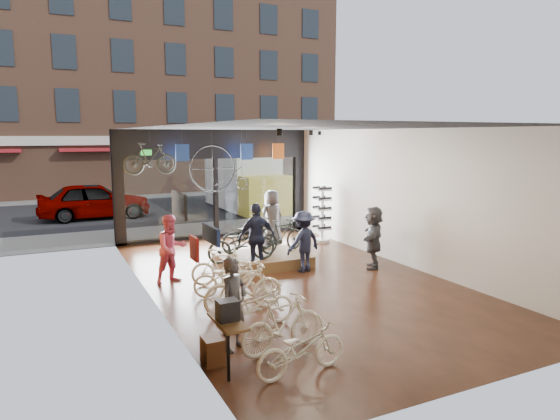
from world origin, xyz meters
TOP-DOWN VIEW (x-y plane):
  - ground_plane at (0.00, 0.00)m, footprint 7.00×12.00m
  - ceiling at (0.00, 0.00)m, footprint 7.00×12.00m
  - wall_left at (-3.52, 0.00)m, footprint 0.04×12.00m
  - wall_right at (3.52, 0.00)m, footprint 0.04×12.00m
  - wall_back at (0.00, -6.02)m, footprint 7.00×0.04m
  - storefront at (0.00, 6.00)m, footprint 7.00×0.26m
  - exit_sign at (-2.40, 5.88)m, footprint 0.35×0.06m
  - street_road at (0.00, 15.00)m, footprint 30.00×18.00m
  - sidewalk_near at (0.00, 7.20)m, footprint 30.00×2.40m
  - sidewalk_far at (0.00, 19.00)m, footprint 30.00×2.00m
  - opposite_building at (0.00, 21.50)m, footprint 26.00×5.00m
  - street_car at (-3.53, 12.00)m, footprint 4.65×1.87m
  - box_truck at (3.32, 11.00)m, footprint 2.24×6.73m
  - floor_bike_0 at (-2.16, -4.53)m, footprint 1.61×0.68m
  - floor_bike_1 at (-2.07, -3.67)m, footprint 1.67×0.72m
  - floor_bike_2 at (-2.07, -2.46)m, footprint 1.63×0.60m
  - floor_bike_3 at (-1.95, -1.61)m, footprint 1.75×0.52m
  - floor_bike_4 at (-1.89, -0.57)m, footprint 1.71×1.01m
  - floor_bike_5 at (-1.74, 0.35)m, footprint 1.56×0.83m
  - display_platform at (-0.10, 1.64)m, footprint 2.40×1.80m
  - display_bike_left at (-0.91, 1.17)m, footprint 1.88×0.69m
  - display_bike_mid at (0.54, 1.71)m, footprint 1.64×0.87m
  - display_bike_right at (-0.27, 2.21)m, footprint 1.91×0.96m
  - customer_0 at (-2.77, -3.22)m, footprint 0.70×0.64m
  - customer_1 at (-2.78, 1.10)m, footprint 0.98×0.86m
  - customer_2 at (-0.47, 1.18)m, footprint 1.11×0.52m
  - customer_3 at (0.62, 0.57)m, footprint 1.18×0.86m
  - customer_4 at (1.25, 3.94)m, footprint 1.01×0.78m
  - customer_5 at (2.53, 0.08)m, footprint 1.35×1.57m
  - sunglasses_rack at (2.95, 3.57)m, footprint 0.69×0.63m
  - wall_merch at (-3.38, -3.50)m, footprint 0.40×2.40m
  - penny_farthing at (-0.23, 4.60)m, footprint 1.91×0.06m
  - hung_bike at (-2.61, 4.20)m, footprint 1.61×0.54m
  - jersey_left at (-1.37, 5.20)m, footprint 0.45×0.03m
  - jersey_mid at (0.89, 5.20)m, footprint 0.45×0.03m
  - jersey_right at (2.09, 5.20)m, footprint 0.45×0.03m

SIDE VIEW (x-z plane):
  - ground_plane at x=0.00m, z-range -0.04..0.00m
  - street_road at x=0.00m, z-range -0.02..0.00m
  - sidewalk_near at x=0.00m, z-range 0.00..0.12m
  - sidewalk_far at x=0.00m, z-range 0.00..0.12m
  - display_platform at x=-0.10m, z-range 0.00..0.30m
  - floor_bike_0 at x=-2.16m, z-range 0.00..0.82m
  - floor_bike_4 at x=-1.89m, z-range 0.00..0.85m
  - floor_bike_2 at x=-2.07m, z-range 0.00..0.85m
  - floor_bike_5 at x=-1.74m, z-range 0.00..0.90m
  - floor_bike_1 at x=-2.07m, z-range 0.00..0.97m
  - floor_bike_3 at x=-1.95m, z-range 0.00..1.04m
  - display_bike_mid at x=0.54m, z-range 0.30..1.25m
  - display_bike_right at x=-0.27m, z-range 0.30..1.26m
  - street_car at x=-3.53m, z-range 0.00..1.58m
  - display_bike_left at x=-0.91m, z-range 0.30..1.28m
  - customer_0 at x=-2.77m, z-range 0.00..1.61m
  - customer_3 at x=0.62m, z-range 0.00..1.65m
  - customer_1 at x=-2.78m, z-range 0.00..1.71m
  - customer_5 at x=2.53m, z-range 0.00..1.71m
  - customer_4 at x=1.25m, z-range 0.00..1.83m
  - customer_2 at x=-0.47m, z-range 0.00..1.84m
  - sunglasses_rack at x=2.95m, z-range 0.00..1.92m
  - wall_merch at x=-3.38m, z-range 0.00..2.60m
  - box_truck at x=3.32m, z-range 0.00..2.65m
  - wall_left at x=-3.52m, z-range 0.00..3.80m
  - wall_right at x=3.52m, z-range 0.00..3.80m
  - wall_back at x=0.00m, z-range 0.00..3.80m
  - storefront at x=0.00m, z-range 0.00..3.80m
  - penny_farthing at x=-0.23m, z-range 1.73..3.27m
  - hung_bike at x=-2.61m, z-range 2.45..3.40m
  - exit_sign at x=-2.40m, z-range 2.96..3.14m
  - jersey_left at x=-1.37m, z-range 2.77..3.32m
  - jersey_mid at x=0.89m, z-range 2.77..3.32m
  - jersey_right at x=2.09m, z-range 2.77..3.32m
  - ceiling at x=0.00m, z-range 3.80..3.84m
  - opposite_building at x=0.00m, z-range 0.00..14.00m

